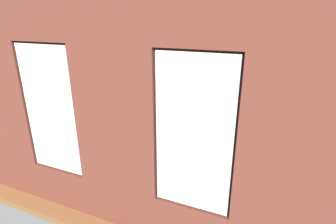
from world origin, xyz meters
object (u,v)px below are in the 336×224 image
object	(u,v)px
candle_jar	(168,130)
papasan_chair	(181,114)
tv_flatscreen	(94,101)
media_console	(96,122)
couch_by_window	(109,173)
cup_ceramic	(153,129)
potted_plant_foreground_right	(131,100)
coffee_table	(168,134)
couch_left	(285,157)
table_plant_small	(170,129)
potted_plant_mid_room_small	(220,128)
remote_gray	(164,129)
potted_plant_between_couches	(177,173)
potted_plant_beside_window_right	(37,140)
remote_black	(183,131)
potted_plant_by_left_couch	(269,127)
potted_plant_near_tv	(87,123)

from	to	relation	value
candle_jar	papasan_chair	xyz separation A→B (m)	(0.14, -1.21, -0.03)
tv_flatscreen	media_console	bearing A→B (deg)	90.00
tv_flatscreen	couch_by_window	bearing A→B (deg)	132.38
cup_ceramic	potted_plant_foreground_right	distance (m)	2.40
coffee_table	papasan_chair	size ratio (longest dim) A/B	1.09
couch_by_window	tv_flatscreen	world-z (taller)	tv_flatscreen
couch_left	table_plant_small	xyz separation A→B (m)	(2.50, 0.11, 0.23)
couch_by_window	candle_jar	size ratio (longest dim) A/B	17.56
candle_jar	potted_plant_mid_room_small	xyz separation A→B (m)	(-1.05, -0.89, -0.13)
couch_left	remote_gray	world-z (taller)	couch_left
cup_ceramic	potted_plant_mid_room_small	xyz separation A→B (m)	(-1.41, -1.01, -0.13)
cup_ceramic	remote_gray	size ratio (longest dim) A/B	0.59
papasan_chair	potted_plant_between_couches	size ratio (longest dim) A/B	1.16
potted_plant_beside_window_right	potted_plant_between_couches	world-z (taller)	potted_plant_beside_window_right
remote_black	potted_plant_mid_room_small	xyz separation A→B (m)	(-0.72, -0.76, -0.09)
potted_plant_by_left_couch	potted_plant_foreground_right	world-z (taller)	potted_plant_foreground_right
potted_plant_foreground_right	media_console	bearing A→B (deg)	77.85
coffee_table	potted_plant_foreground_right	xyz separation A→B (m)	(2.02, -1.62, 0.15)
tv_flatscreen	potted_plant_by_left_couch	size ratio (longest dim) A/B	2.05
media_console	candle_jar	bearing A→B (deg)	174.33
media_console	tv_flatscreen	size ratio (longest dim) A/B	0.94
couch_left	potted_plant_foreground_right	xyz separation A→B (m)	(4.61, -1.63, 0.20)
coffee_table	potted_plant_foreground_right	world-z (taller)	potted_plant_foreground_right
couch_left	cup_ceramic	xyz separation A→B (m)	(2.96, 0.11, 0.15)
papasan_chair	candle_jar	bearing A→B (deg)	96.69
cup_ceramic	media_console	xyz separation A→B (m)	(1.95, -0.35, -0.24)
papasan_chair	potted_plant_foreground_right	distance (m)	1.92
potted_plant_by_left_couch	remote_black	bearing A→B (deg)	35.54
potted_plant_by_left_couch	potted_plant_near_tv	bearing A→B (deg)	29.43
couch_left	remote_black	xyz separation A→B (m)	(2.26, -0.14, 0.11)
couch_left	remote_black	distance (m)	2.27
media_console	potted_plant_between_couches	world-z (taller)	potted_plant_between_couches
cup_ceramic	potted_plant_foreground_right	bearing A→B (deg)	-46.45
couch_left	media_console	xyz separation A→B (m)	(4.91, -0.23, -0.09)
table_plant_small	potted_plant_beside_window_right	world-z (taller)	potted_plant_beside_window_right
candle_jar	table_plant_small	size ratio (longest dim) A/B	0.40
remote_gray	remote_black	xyz separation A→B (m)	(-0.48, -0.04, 0.00)
remote_gray	candle_jar	bearing A→B (deg)	97.65
potted_plant_between_couches	tv_flatscreen	bearing A→B (deg)	-32.67
couch_by_window	papasan_chair	xyz separation A→B (m)	(-0.22, -3.11, 0.11)
couch_by_window	potted_plant_by_left_couch	size ratio (longest dim) A/B	3.05
papasan_chair	potted_plant_beside_window_right	distance (m)	3.71
couch_left	potted_plant_foreground_right	distance (m)	4.89
remote_black	coffee_table	bearing A→B (deg)	95.30
potted_plant_beside_window_right	potted_plant_mid_room_small	distance (m)	4.20
couch_by_window	potted_plant_by_left_couch	distance (m)	4.24
papasan_chair	potted_plant_between_couches	distance (m)	3.26
remote_black	potted_plant_by_left_couch	xyz separation A→B (m)	(-1.86, -1.33, -0.09)
table_plant_small	potted_plant_near_tv	bearing A→B (deg)	19.26
couch_by_window	potted_plant_beside_window_right	xyz separation A→B (m)	(1.60, 0.10, 0.39)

